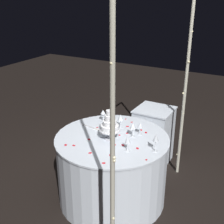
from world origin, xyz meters
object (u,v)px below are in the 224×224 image
object	(u,v)px
wine_glass_2	(133,126)
wine_glass_3	(156,139)
wine_glass_4	(140,126)
main_table	(112,169)
side_table	(153,136)
wine_glass_1	(121,118)
decorative_arch	(161,70)
wine_glass_0	(103,113)
cake_knife	(92,128)
tiered_cake	(110,125)
wine_glass_5	(128,140)

from	to	relation	value
wine_glass_2	wine_glass_3	distance (m)	0.37
wine_glass_2	wine_glass_4	bearing A→B (deg)	156.68
wine_glass_2	wine_glass_4	size ratio (longest dim) A/B	1.20
main_table	wine_glass_2	world-z (taller)	wine_glass_2
main_table	side_table	world-z (taller)	side_table
main_table	wine_glass_1	world-z (taller)	wine_glass_1
decorative_arch	wine_glass_0	bearing A→B (deg)	-111.26
decorative_arch	cake_knife	world-z (taller)	decorative_arch
decorative_arch	wine_glass_2	bearing A→B (deg)	-111.36
tiered_cake	side_table	bearing A→B (deg)	174.11
decorative_arch	wine_glass_0	xyz separation A→B (m)	(-0.31, -0.79, -0.68)
wine_glass_3	wine_glass_4	distance (m)	0.39
wine_glass_1	wine_glass_2	bearing A→B (deg)	58.56
wine_glass_4	wine_glass_0	bearing A→B (deg)	-99.97
decorative_arch	wine_glass_3	xyz separation A→B (m)	(0.05, 0.01, -0.66)
wine_glass_1	wine_glass_5	distance (m)	0.52
main_table	tiered_cake	xyz separation A→B (m)	(0.04, -0.01, 0.55)
wine_glass_1	wine_glass_3	distance (m)	0.62
cake_knife	wine_glass_0	bearing A→B (deg)	176.39
wine_glass_1	wine_glass_4	distance (m)	0.26
main_table	cake_knife	bearing A→B (deg)	-106.38
side_table	wine_glass_3	distance (m)	1.21
side_table	main_table	bearing A→B (deg)	-5.82
wine_glass_0	tiered_cake	bearing A→B (deg)	39.84
wine_glass_3	cake_knife	xyz separation A→B (m)	(-0.14, -0.82, -0.13)
wine_glass_4	wine_glass_3	bearing A→B (deg)	46.98
wine_glass_3	wine_glass_5	xyz separation A→B (m)	(0.12, -0.24, -0.03)
wine_glass_5	cake_knife	size ratio (longest dim) A/B	0.53
tiered_cake	wine_glass_3	xyz separation A→B (m)	(0.01, 0.51, -0.03)
main_table	side_table	size ratio (longest dim) A/B	1.56
wine_glass_1	wine_glass_5	bearing A→B (deg)	35.46
side_table	cake_knife	bearing A→B (deg)	-24.96
wine_glass_2	cake_knife	distance (m)	0.51
wine_glass_3	wine_glass_4	xyz separation A→B (m)	(-0.26, -0.28, -0.04)
wine_glass_2	wine_glass_5	distance (m)	0.30
wine_glass_1	wine_glass_5	size ratio (longest dim) A/B	1.05
tiered_cake	wine_glass_5	bearing A→B (deg)	64.73
wine_glass_5	wine_glass_2	bearing A→B (deg)	-164.08
wine_glass_3	wine_glass_5	size ratio (longest dim) A/B	1.19
main_table	wine_glass_1	bearing A→B (deg)	-172.26
wine_glass_2	main_table	bearing A→B (deg)	-56.31
wine_glass_2	wine_glass_5	xyz separation A→B (m)	(0.29, 0.08, -0.01)
decorative_arch	main_table	size ratio (longest dim) A/B	2.05
decorative_arch	wine_glass_0	distance (m)	1.09
decorative_arch	wine_glass_2	distance (m)	0.75
main_table	side_table	xyz separation A→B (m)	(-0.96, 0.10, 0.00)
wine_glass_4	main_table	bearing A→B (deg)	-46.00
side_table	wine_glass_4	xyz separation A→B (m)	(0.75, 0.13, 0.49)
wine_glass_4	cake_knife	xyz separation A→B (m)	(0.13, -0.53, -0.10)
main_table	wine_glass_5	xyz separation A→B (m)	(0.17, 0.27, 0.50)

